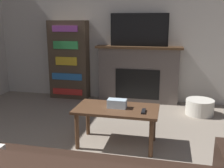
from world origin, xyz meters
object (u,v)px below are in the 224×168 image
object	(u,v)px
tv	(139,30)
bookshelf	(69,60)
coffee_table	(117,113)
fireplace	(138,74)
storage_basket	(200,107)

from	to	relation	value
tv	bookshelf	distance (m)	1.43
coffee_table	bookshelf	size ratio (longest dim) A/B	0.66
coffee_table	bookshelf	xyz separation A→B (m)	(-1.28, 1.77, 0.33)
fireplace	bookshelf	distance (m)	1.33
bookshelf	storage_basket	world-z (taller)	bookshelf
bookshelf	tv	bearing A→B (deg)	0.09
tv	coffee_table	bearing A→B (deg)	-90.92
tv	bookshelf	xyz separation A→B (m)	(-1.31, -0.00, -0.57)
tv	coffee_table	xyz separation A→B (m)	(-0.03, -1.77, -0.90)
storage_basket	bookshelf	bearing A→B (deg)	168.91
coffee_table	storage_basket	world-z (taller)	coffee_table
fireplace	storage_basket	bearing A→B (deg)	-24.84
storage_basket	fireplace	bearing A→B (deg)	155.16
storage_basket	tv	bearing A→B (deg)	156.06
coffee_table	storage_basket	bearing A→B (deg)	50.54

